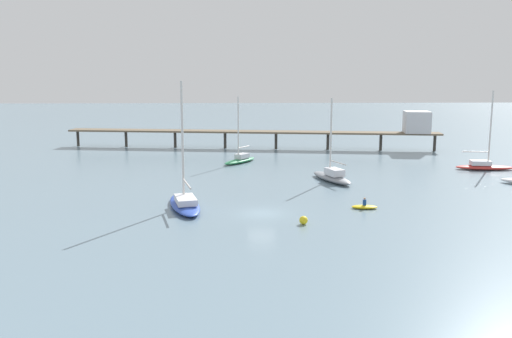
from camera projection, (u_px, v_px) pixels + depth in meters
ground_plane at (262, 213)px, 52.55m from camera, size 400.00×400.00×0.00m
pier at (326, 128)px, 95.97m from camera, size 65.87×12.47×6.84m
sailboat_green at (240, 159)px, 82.18m from camera, size 5.75×7.00×9.91m
sailboat_red at (484, 165)px, 76.31m from camera, size 8.13×3.27×10.96m
sailboat_blue at (185, 202)px, 54.43m from camera, size 4.83×10.01×12.52m
sailboat_gray at (332, 176)px, 68.05m from camera, size 4.95×8.80×10.32m
dinghy_yellow at (364, 207)px, 54.32m from camera, size 2.65×1.39×1.14m
mooring_buoy_near at (304, 220)px, 48.62m from camera, size 0.76×0.76×0.76m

